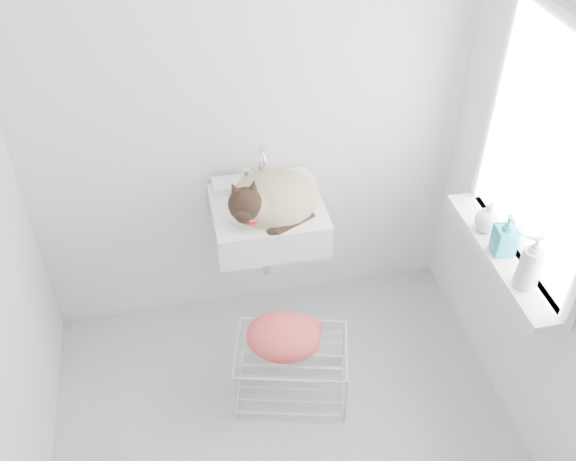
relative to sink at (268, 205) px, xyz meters
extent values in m
cube|color=#A5A8AA|center=(-0.05, -0.74, -0.85)|extent=(2.20, 2.00, 0.02)
cube|color=white|center=(-0.05, 0.26, 0.40)|extent=(2.20, 0.02, 2.50)
cube|color=white|center=(1.05, -0.74, 0.40)|extent=(0.02, 2.00, 2.50)
cube|color=white|center=(1.03, -0.54, 0.50)|extent=(0.01, 0.80, 1.00)
cube|color=white|center=(1.02, -0.54, 0.50)|extent=(0.04, 0.90, 1.10)
cube|color=white|center=(0.96, -0.54, -0.02)|extent=(0.16, 0.88, 0.04)
cube|color=white|center=(0.00, 0.00, 0.00)|extent=(0.54, 0.47, 0.22)
ellipsoid|color=tan|center=(0.03, -0.01, 0.03)|extent=(0.49, 0.45, 0.22)
sphere|color=black|center=(-0.14, -0.08, 0.13)|extent=(0.19, 0.19, 0.16)
torus|color=red|center=(-0.12, -0.09, 0.09)|extent=(0.16, 0.16, 0.06)
cube|color=silver|center=(0.02, -0.45, -0.70)|extent=(0.61, 0.49, 0.32)
ellipsoid|color=#D56300|center=(-0.01, -0.44, -0.50)|extent=(0.43, 0.37, 0.15)
imported|color=silver|center=(0.95, -0.75, 0.00)|extent=(0.11, 0.11, 0.22)
imported|color=teal|center=(0.95, -0.54, 0.00)|extent=(0.10, 0.10, 0.20)
imported|color=white|center=(0.95, -0.38, 0.00)|extent=(0.16, 0.16, 0.15)
camera|label=1|loc=(-0.41, -2.46, 1.92)|focal=40.73mm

